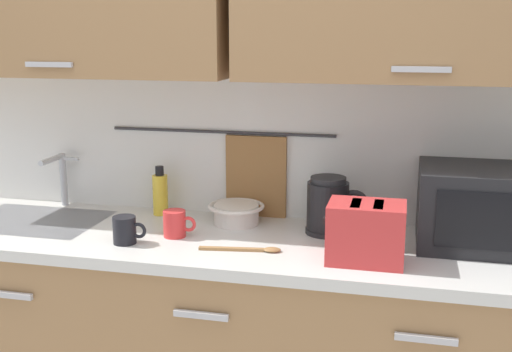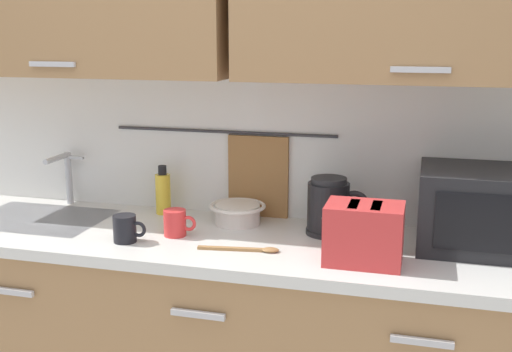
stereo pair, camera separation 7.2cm
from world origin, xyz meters
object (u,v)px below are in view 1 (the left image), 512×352
Objects in this scene: mug_by_kettle at (175,224)px; electric_kettle at (329,206)px; mixing_bowl at (236,212)px; toaster at (366,232)px; wooden_spoon at (250,249)px; microwave at (488,208)px; dish_soap_bottle at (160,193)px; mug_near_sink at (125,230)px.

electric_kettle is at bearing 17.47° from mug_by_kettle.
toaster reaches higher than mixing_bowl.
mixing_bowl is 0.31m from wooden_spoon.
dish_soap_bottle is (-1.22, 0.10, -0.05)m from microwave.
wooden_spoon is at bearing 2.66° from mug_near_sink.
mixing_bowl is at bearing 176.91° from microwave.
microwave is 1.08m from mug_by_kettle.
microwave is at bearing -1.74° from electric_kettle.
electric_kettle is at bearing -7.25° from dish_soap_bottle.
wooden_spoon is at bearing -162.81° from microwave.
dish_soap_bottle is at bearing 170.48° from mixing_bowl.
mug_near_sink reaches higher than wooden_spoon.
dish_soap_bottle reaches higher than wooden_spoon.
mug_by_kettle is at bearing 163.21° from wooden_spoon.
mug_by_kettle is 0.43× the size of wooden_spoon.
dish_soap_bottle is 0.90m from toaster.
mug_near_sink is 0.47× the size of toaster.
microwave reaches higher than dish_soap_bottle.
dish_soap_bottle is 0.71× the size of wooden_spoon.
electric_kettle is 0.55m from mug_by_kettle.
mug_by_kettle reaches higher than wooden_spoon.
mixing_bowl is at bearing 44.42° from mug_near_sink.
dish_soap_bottle is at bearing 157.32° from toaster.
dish_soap_bottle is at bearing 175.17° from microwave.
mug_near_sink is at bearing -135.58° from mixing_bowl.
dish_soap_bottle is at bearing 92.30° from mug_near_sink.
mug_near_sink is at bearing -167.91° from microwave.
toaster is (0.15, -0.26, -0.01)m from electric_kettle.
mug_near_sink is at bearing -87.70° from dish_soap_bottle.
toaster is at bearing -30.13° from mixing_bowl.
toaster reaches higher than mug_by_kettle.
electric_kettle is 1.89× the size of mug_by_kettle.
mug_near_sink is 0.44m from mixing_bowl.
mug_near_sink is at bearing -157.62° from electric_kettle.
toaster is (0.82, 0.01, 0.05)m from mug_near_sink.
mixing_bowl is (0.33, -0.05, -0.04)m from dish_soap_bottle.
dish_soap_bottle is 0.33m from mixing_bowl.
microwave is 0.46m from toaster.
toaster is 0.93× the size of wooden_spoon.
toaster is at bearing -22.68° from dish_soap_bottle.
microwave is 0.54m from electric_kettle.
mug_by_kettle is at bearing 171.97° from toaster.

